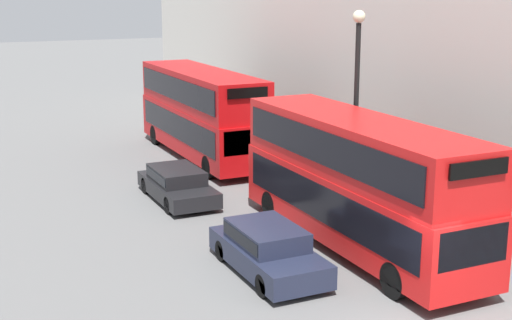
# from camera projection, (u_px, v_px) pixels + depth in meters

# --- Properties ---
(bus_leading) EXTENTS (2.59, 10.54, 4.12)m
(bus_leading) POSITION_uv_depth(u_px,v_px,m) (357.00, 177.00, 21.99)
(bus_leading) COLOR red
(bus_leading) RESTS_ON ground
(bus_second_in_queue) EXTENTS (2.59, 10.77, 4.19)m
(bus_second_in_queue) POSITION_uv_depth(u_px,v_px,m) (201.00, 110.00, 33.84)
(bus_second_in_queue) COLOR #B20C0F
(bus_second_in_queue) RESTS_ON ground
(car_dark_sedan) EXTENTS (1.89, 4.45, 1.39)m
(car_dark_sedan) POSITION_uv_depth(u_px,v_px,m) (268.00, 248.00, 20.35)
(car_dark_sedan) COLOR #1E2338
(car_dark_sedan) RESTS_ON ground
(car_hatchback) EXTENTS (1.88, 4.54, 1.26)m
(car_hatchback) POSITION_uv_depth(u_px,v_px,m) (177.00, 183.00, 27.32)
(car_hatchback) COLOR black
(car_hatchback) RESTS_ON ground
(street_lamp) EXTENTS (0.44, 0.44, 7.24)m
(street_lamp) POSITION_uv_depth(u_px,v_px,m) (356.00, 92.00, 25.01)
(street_lamp) COLOR black
(street_lamp) RESTS_ON ground
(pedestrian) EXTENTS (0.36, 0.36, 1.80)m
(pedestrian) POSITION_uv_depth(u_px,v_px,m) (321.00, 166.00, 29.33)
(pedestrian) COLOR brown
(pedestrian) RESTS_ON ground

